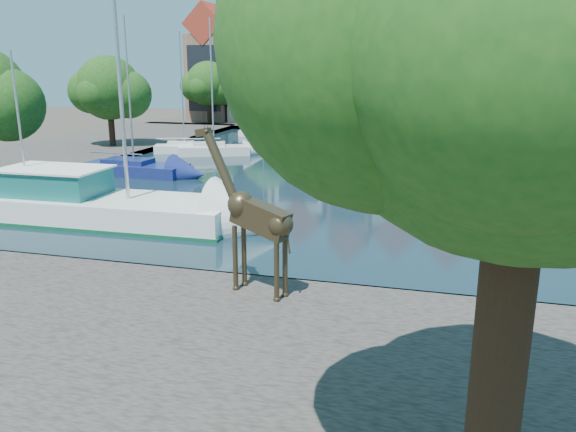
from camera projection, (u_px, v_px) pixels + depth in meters
name	position (u px, v px, depth m)	size (l,w,h in m)	color
ground	(235.00, 286.00, 19.28)	(160.00, 160.00, 0.00)	#38332B
water_basin	(347.00, 169.00, 41.69)	(38.00, 50.00, 0.08)	black
near_quay	(128.00, 388.00, 12.68)	(50.00, 14.00, 0.50)	#4A4540
far_quay	(387.00, 125.00, 71.54)	(60.00, 16.00, 0.50)	#4A4540
left_quay	(56.00, 153.00, 47.87)	(14.00, 52.00, 0.50)	#4A4540
plane_tree	(544.00, 33.00, 7.01)	(8.32, 6.40, 10.62)	#332114
townhouse_west_end	(217.00, 68.00, 75.45)	(5.44, 9.18, 14.93)	#835A47
townhouse_west_mid	(259.00, 61.00, 73.73)	(5.94, 9.18, 16.79)	#C5B698
townhouse_west_inner	(307.00, 68.00, 72.34)	(6.43, 9.18, 15.15)	silver
townhouse_center	(357.00, 59.00, 70.46)	(5.44, 9.18, 16.93)	brown
townhouse_east_inner	(406.00, 64.00, 69.12)	(5.94, 9.18, 15.79)	tan
townhouse_east_mid	(461.00, 61.00, 67.41)	(6.43, 9.18, 16.65)	beige
townhouse_east_end	(518.00, 70.00, 66.04)	(5.44, 9.18, 14.43)	brown
far_tree_far_west	(209.00, 85.00, 70.60)	(7.28, 5.60, 7.68)	#332114
far_tree_west	(270.00, 87.00, 68.63)	(6.76, 5.20, 7.36)	#332114
far_tree_mid_west	(334.00, 85.00, 66.58)	(7.80, 6.00, 8.00)	#332114
far_tree_mid_east	(402.00, 87.00, 64.63)	(7.02, 5.40, 7.52)	#332114
far_tree_east	(475.00, 87.00, 62.61)	(7.54, 5.80, 7.84)	#332114
far_tree_far_east	(553.00, 89.00, 60.66)	(6.76, 5.20, 7.36)	#332114
side_tree_left_far	(110.00, 90.00, 49.52)	(7.28, 5.60, 7.88)	#332114
giraffe_statue	(253.00, 215.00, 16.92)	(3.40, 1.51, 4.99)	#392E1C
motorsailer	(91.00, 201.00, 27.08)	(13.49, 4.09, 12.64)	silver
sailboat_left_a	(29.00, 206.00, 28.03)	(5.04, 3.00, 8.01)	white
sailboat_left_b	(134.00, 166.00, 38.91)	(7.58, 3.00, 10.51)	navy
sailboat_left_c	(214.00, 148.00, 47.84)	(6.40, 4.20, 11.16)	silver
sailboat_left_d	(185.00, 146.00, 49.13)	(5.43, 3.38, 10.16)	silver
sailboat_left_e	(263.00, 132.00, 60.92)	(5.11, 1.81, 8.78)	white
sailboat_right_c	(518.00, 150.00, 47.10)	(7.28, 4.36, 9.80)	silver
sailboat_right_d	(527.00, 138.00, 55.56)	(5.69, 3.68, 8.59)	white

